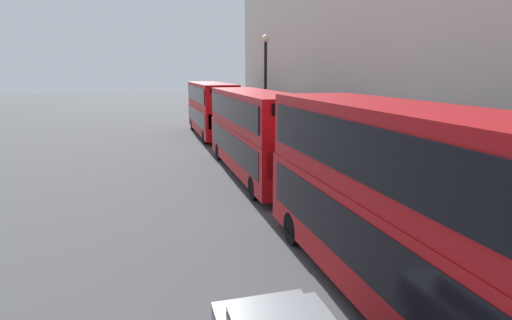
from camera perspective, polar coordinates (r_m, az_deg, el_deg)
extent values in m
cube|color=#A80F14|center=(9.57, 20.39, -11.43)|extent=(2.55, 10.80, 2.23)
cube|color=#A80F14|center=(8.96, 21.41, 0.88)|extent=(2.50, 10.58, 1.94)
cube|color=black|center=(9.47, 20.52, -9.95)|extent=(2.59, 9.93, 1.25)
cube|color=black|center=(8.94, 21.46, 1.49)|extent=(2.59, 9.93, 1.16)
cylinder|color=black|center=(12.51, 5.37, -9.70)|extent=(0.30, 1.00, 1.00)
cylinder|color=black|center=(13.44, 14.46, -8.44)|extent=(0.30, 1.00, 1.00)
cube|color=#A80F14|center=(20.30, -0.15, 1.68)|extent=(2.55, 11.03, 2.07)
cube|color=#A80F14|center=(20.02, -0.15, 7.15)|extent=(2.50, 10.81, 1.82)
cube|color=black|center=(20.25, -0.15, 2.37)|extent=(2.59, 10.15, 1.16)
cube|color=black|center=(20.01, -0.15, 7.41)|extent=(2.59, 10.15, 1.09)
cube|color=black|center=(15.12, 5.46, -0.59)|extent=(2.17, 0.06, 1.03)
cube|color=black|center=(14.78, 5.63, 7.26)|extent=(1.78, 0.06, 0.44)
cylinder|color=black|center=(16.55, -0.25, -4.01)|extent=(0.30, 1.00, 1.00)
cylinder|color=black|center=(17.26, 6.98, -3.40)|extent=(0.30, 1.00, 1.00)
cylinder|color=black|center=(23.97, -5.26, 1.17)|extent=(0.30, 1.00, 1.00)
cylinder|color=black|center=(24.47, -0.08, 1.46)|extent=(0.30, 1.00, 1.00)
cube|color=#B20C0F|center=(33.12, -6.37, 5.87)|extent=(2.55, 10.51, 2.06)
cube|color=#B20C0F|center=(32.95, -6.45, 9.26)|extent=(2.50, 10.30, 1.86)
cube|color=black|center=(33.09, -6.38, 6.29)|extent=(2.59, 9.67, 1.16)
cube|color=black|center=(32.95, -6.46, 9.42)|extent=(2.59, 9.67, 1.12)
cube|color=black|center=(27.97, -4.61, 5.52)|extent=(2.17, 0.06, 1.03)
cube|color=black|center=(27.79, -4.68, 9.84)|extent=(1.78, 0.06, 0.45)
cylinder|color=black|center=(29.50, -7.31, 3.28)|extent=(0.30, 1.00, 1.00)
cylinder|color=black|center=(29.90, -3.03, 3.49)|extent=(0.30, 1.00, 1.00)
cylinder|color=black|center=(36.67, -9.03, 5.05)|extent=(0.30, 1.00, 1.00)
cylinder|color=black|center=(36.99, -5.55, 5.21)|extent=(0.30, 1.00, 1.00)
cylinder|color=black|center=(24.39, 1.35, 8.38)|extent=(0.18, 0.18, 6.87)
sphere|color=beige|center=(24.39, 1.40, 16.97)|extent=(0.44, 0.44, 0.44)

